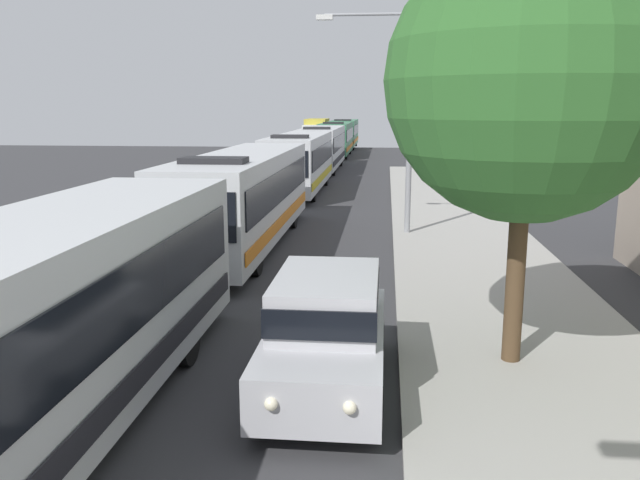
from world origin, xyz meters
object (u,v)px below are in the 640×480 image
Objects in this scene: bus_fourth_in_line at (322,147)px; roadside_tree at (528,81)px; bus_rear at (336,138)px; bus_second_in_line at (244,195)px; bus_middle at (299,161)px; white_suv at (327,328)px; bus_lead at (16,338)px; bus_tail_end at (345,133)px; streetlamp_mid at (411,96)px; box_truck_oncoming at (316,132)px.

roadside_tree is (6.87, -35.79, 3.27)m from bus_fourth_in_line.
bus_second_in_line is at bearing -90.00° from bus_rear.
bus_middle is 2.48× the size of white_suv.
white_suv is at bearing -159.50° from roadside_tree.
bus_rear is (-0.00, 39.41, -0.00)m from bus_second_in_line.
bus_rear is at bearing 90.00° from bus_second_in_line.
bus_tail_end is at bearing 90.00° from bus_lead.
bus_rear is at bearing -90.00° from bus_tail_end.
bus_middle and bus_fourth_in_line have the same top height.
bus_fourth_in_line is at bearing -90.00° from bus_rear.
bus_lead is 52.84m from bus_rear.
bus_lead and bus_tail_end have the same top height.
white_suv is (3.70, -62.50, -0.66)m from bus_tail_end.
roadside_tree is at bearing -73.64° from bus_middle.
bus_tail_end is 1.45× the size of streetlamp_mid.
bus_lead reaches higher than white_suv.
streetlamp_mid reaches higher than white_suv.
bus_rear and bus_tail_end have the same top height.
bus_second_in_line is at bearing 90.00° from bus_lead.
white_suv is at bearing -86.61° from bus_tail_end.
bus_tail_end is at bearing 90.00° from bus_second_in_line.
bus_second_in_line and bus_middle have the same top height.
bus_second_in_line is 26.17m from bus_fourth_in_line.
bus_fourth_in_line is 37.17m from white_suv.
white_suv is 13.64m from streetlamp_mid.
bus_lead is 1.12× the size of bus_rear.
roadside_tree reaches higher than bus_middle.
bus_middle is at bearing 106.36° from roadside_tree.
bus_second_in_line is at bearing 125.49° from roadside_tree.
bus_middle is 0.94× the size of bus_fourth_in_line.
bus_rear is 0.99× the size of bus_tail_end.
roadside_tree is at bearing 20.50° from white_suv.
bus_second_in_line is 1.61× the size of streetlamp_mid.
bus_middle is 1.58× the size of roadside_tree.
bus_second_in_line is at bearing -86.45° from box_truck_oncoming.
bus_middle is 1.49× the size of streetlamp_mid.
bus_rear is 2.39× the size of white_suv.
streetlamp_mid is (1.70, 12.97, 3.87)m from white_suv.
box_truck_oncoming is at bearing 99.68° from streetlamp_mid.
bus_second_in_line reaches higher than white_suv.
bus_fourth_in_line is 1.10× the size of bus_rear.
bus_lead is 8.50m from roadside_tree.
bus_middle is 12.41m from bus_fourth_in_line.
bus_lead is 13.43m from bus_second_in_line.
bus_tail_end is (-0.00, 51.68, -0.00)m from bus_second_in_line.
bus_middle is 24.59m from roadside_tree.
white_suv is at bearing -71.12° from bus_second_in_line.
bus_fourth_in_line is 36.59m from roadside_tree.
roadside_tree reaches higher than bus_tail_end.
bus_second_in_line is 51.68m from bus_tail_end.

